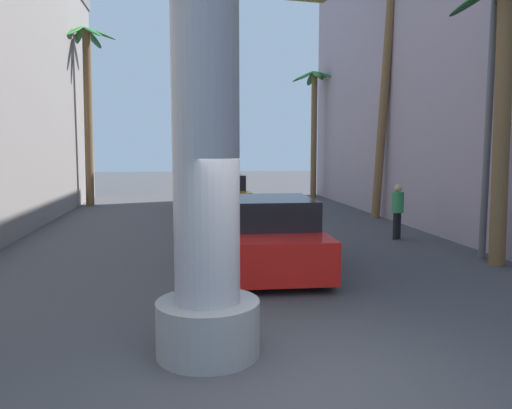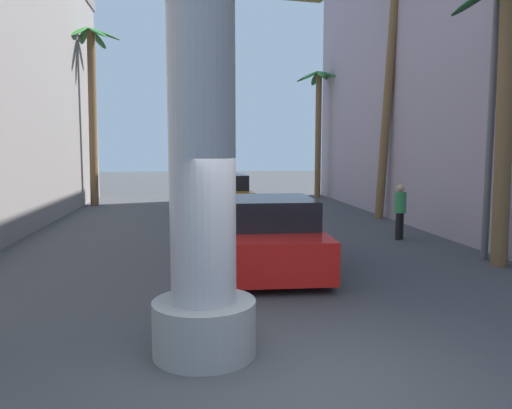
# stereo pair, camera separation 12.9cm
# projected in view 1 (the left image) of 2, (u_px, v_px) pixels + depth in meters

# --- Properties ---
(ground_plane) EXTENTS (85.13, 85.13, 0.00)m
(ground_plane) POSITION_uv_depth(u_px,v_px,m) (231.00, 234.00, 15.24)
(ground_plane) COLOR #424244
(neon_sign_pole) EXTENTS (3.03, 1.32, 9.43)m
(neon_sign_pole) POSITION_uv_depth(u_px,v_px,m) (205.00, 20.00, 5.92)
(neon_sign_pole) COLOR #9E9EA3
(neon_sign_pole) RESTS_ON ground
(street_lamp) EXTENTS (2.41, 0.28, 6.80)m
(street_lamp) POSITION_uv_depth(u_px,v_px,m) (475.00, 82.00, 11.44)
(street_lamp) COLOR #59595E
(street_lamp) RESTS_ON ground
(car_lead) EXTENTS (2.19, 5.09, 1.56)m
(car_lead) POSITION_uv_depth(u_px,v_px,m) (268.00, 235.00, 11.11)
(car_lead) COLOR black
(car_lead) RESTS_ON ground
(car_far) EXTENTS (2.32, 4.38, 1.56)m
(car_far) POSITION_uv_depth(u_px,v_px,m) (219.00, 194.00, 20.46)
(car_far) COLOR black
(car_far) RESTS_ON ground
(palm_tree_near_right) EXTENTS (2.46, 2.46, 6.27)m
(palm_tree_near_right) POSITION_uv_depth(u_px,v_px,m) (504.00, 92.00, 10.84)
(palm_tree_near_right) COLOR brown
(palm_tree_near_right) RESTS_ON ground
(palm_tree_far_right) EXTENTS (2.40, 2.47, 6.70)m
(palm_tree_far_right) POSITION_uv_depth(u_px,v_px,m) (314.00, 114.00, 26.32)
(palm_tree_far_right) COLOR brown
(palm_tree_far_right) RESTS_ON ground
(palm_tree_far_left) EXTENTS (2.95, 2.84, 8.06)m
(palm_tree_far_left) POSITION_uv_depth(u_px,v_px,m) (87.00, 97.00, 22.51)
(palm_tree_far_left) COLOR brown
(palm_tree_far_left) RESTS_ON ground
(palm_tree_mid_right) EXTENTS (2.72, 2.81, 9.41)m
(palm_tree_mid_right) POSITION_uv_depth(u_px,v_px,m) (386.00, 54.00, 18.14)
(palm_tree_mid_right) COLOR brown
(palm_tree_mid_right) RESTS_ON ground
(pedestrian_mid_right) EXTENTS (0.48, 0.48, 1.60)m
(pedestrian_mid_right) POSITION_uv_depth(u_px,v_px,m) (397.00, 207.00, 14.34)
(pedestrian_mid_right) COLOR black
(pedestrian_mid_right) RESTS_ON ground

